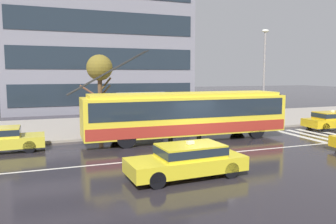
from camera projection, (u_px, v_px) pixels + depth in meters
name	position (u px, v px, depth m)	size (l,w,h in m)	color
ground_plane	(205.00, 149.00, 17.46)	(160.00, 160.00, 0.00)	#252126
sidewalk_slab	(153.00, 123.00, 26.08)	(80.00, 10.00, 0.14)	gray
crosswalk_stripe_edge_near	(299.00, 136.00, 21.00)	(0.44, 4.40, 0.01)	beige
crosswalk_stripe_inner_a	(310.00, 135.00, 21.31)	(0.44, 4.40, 0.01)	beige
crosswalk_stripe_center	(321.00, 134.00, 21.62)	(0.44, 4.40, 0.01)	beige
crosswalk_stripe_inner_b	(331.00, 133.00, 21.93)	(0.44, 4.40, 0.01)	beige
lane_centre_line	(216.00, 154.00, 16.35)	(72.00, 0.14, 0.01)	silver
trolleybus	(187.00, 114.00, 19.78)	(13.15, 2.72, 5.31)	yellow
taxi_oncoming_near	(188.00, 159.00, 12.62)	(4.66, 2.04, 1.39)	yellow
taxi_ahead_of_bus	(333.00, 120.00, 23.57)	(4.38, 1.97, 1.39)	gold
bus_shelter	(143.00, 102.00, 22.92)	(3.55, 1.65, 2.53)	gray
pedestrian_at_shelter	(169.00, 109.00, 21.88)	(1.29, 1.29, 1.89)	black
pedestrian_approaching_curb	(201.00, 106.00, 22.69)	(1.50, 1.50, 1.99)	navy
street_lamp	(264.00, 69.00, 24.65)	(0.60, 0.32, 7.14)	gray
street_tree_bare	(100.00, 70.00, 21.82)	(2.26, 2.08, 5.12)	brown
office_tower_corner_left	(97.00, 13.00, 37.16)	(19.76, 11.43, 21.83)	gray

